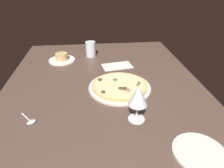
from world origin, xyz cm
name	(u,v)px	position (x,y,z in cm)	size (l,w,h in cm)	color
dining_table	(104,92)	(0.00, 0.00, 2.00)	(150.00, 110.00, 4.00)	brown
pizza_main	(120,87)	(-0.37, -8.38, 5.21)	(33.60, 33.60, 3.39)	silver
ramekin_on_saucer	(62,58)	(41.23, 26.86, 5.88)	(18.17, 18.17, 5.34)	silver
wine_glass_far	(138,96)	(-26.33, -12.06, 15.88)	(7.98, 7.98, 17.14)	silver
water_glass	(91,50)	(47.50, 6.47, 8.63)	(7.17, 7.17, 10.87)	silver
side_plate	(199,153)	(-46.76, -30.27, 4.45)	(19.00, 19.00, 0.90)	silver
paper_menu	(117,66)	(28.08, -10.64, 4.15)	(11.33, 19.31, 0.30)	silver
spoon	(30,121)	(-23.07, 33.22, 4.46)	(9.09, 8.30, 1.00)	silver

